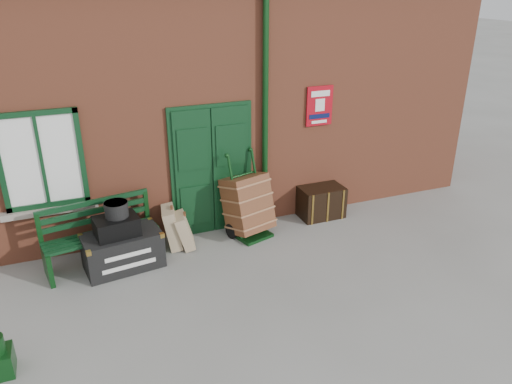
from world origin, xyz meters
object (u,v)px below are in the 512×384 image
porter_trolley (248,205)px  dark_trunk (321,202)px  bench (100,233)px  houdini_trunk (123,250)px

porter_trolley → dark_trunk: (1.51, 0.15, -0.27)m
bench → houdini_trunk: (0.29, -0.25, -0.24)m
bench → porter_trolley: 2.45m
dark_trunk → porter_trolley: bearing=-174.3°
porter_trolley → bench: bearing=164.6°
bench → houdini_trunk: 0.45m
bench → dark_trunk: size_ratio=2.20×
porter_trolley → dark_trunk: 1.54m
bench → dark_trunk: (3.96, 0.22, -0.24)m
porter_trolley → houdini_trunk: bearing=171.3°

